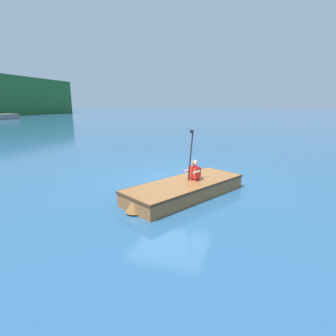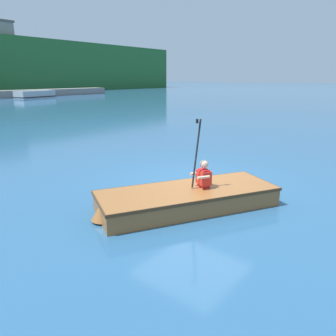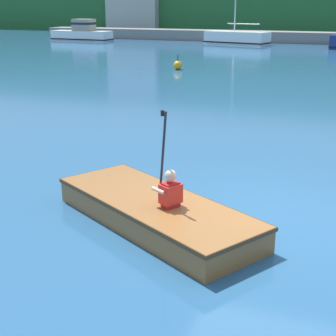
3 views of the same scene
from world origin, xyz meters
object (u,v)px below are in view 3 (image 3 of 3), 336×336
Objects in this scene: channel_buoy at (178,65)px; person_paddler at (170,190)px; moored_boat_dock_center_near at (237,38)px; rowboat_foreground at (153,209)px; moored_boat_dock_west_inner at (82,33)px.

person_paddler is at bearing -69.55° from channel_buoy.
person_paddler is (8.18, -35.33, 0.16)m from moored_boat_dock_center_near.
moored_boat_dock_center_near is at bearing 102.57° from rowboat_foreground.
rowboat_foreground is 2.72× the size of person_paddler.
rowboat_foreground is at bearing -77.43° from moored_boat_dock_center_near.
moored_boat_dock_center_near is 1.69× the size of rowboat_foreground.
moored_boat_dock_west_inner is 22.51m from channel_buoy.
person_paddler is 1.92× the size of channel_buoy.
moored_boat_dock_center_near is at bearing 103.03° from person_paddler.
channel_buoy is (15.34, -16.48, -0.41)m from moored_boat_dock_west_inner.
rowboat_foreground is (21.70, -34.27, -0.41)m from moored_boat_dock_west_inner.
person_paddler is 19.20m from channel_buoy.
rowboat_foreground is at bearing -57.66° from moored_boat_dock_west_inner.
person_paddler is at bearing -57.40° from moored_boat_dock_west_inner.
moored_boat_dock_west_inner is 7.83× the size of channel_buoy.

